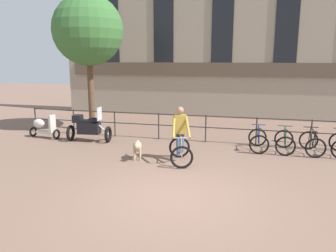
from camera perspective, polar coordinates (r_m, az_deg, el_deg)
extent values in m
plane|color=#7A5B4C|center=(7.85, 1.09, -11.98)|extent=(60.00, 60.00, 0.00)
cylinder|color=#2D2B28|center=(15.48, -22.08, 1.01)|extent=(0.05, 0.05, 1.05)
cylinder|color=#2D2B28|center=(14.45, -16.08, 0.71)|extent=(0.05, 0.05, 1.05)
cylinder|color=#2D2B28|center=(13.60, -9.25, 0.36)|extent=(0.05, 0.05, 1.05)
cylinder|color=#2D2B28|center=(12.97, -1.64, -0.04)|extent=(0.05, 0.05, 1.05)
cylinder|color=#2D2B28|center=(12.59, 6.59, -0.47)|extent=(0.05, 0.05, 1.05)
cylinder|color=#2D2B28|center=(12.49, 15.14, -0.91)|extent=(0.05, 0.05, 1.05)
cylinder|color=#2D2B28|center=(12.66, 23.65, -1.32)|extent=(0.05, 0.05, 1.05)
cylinder|color=#2D2B28|center=(12.50, 6.64, 1.75)|extent=(15.00, 0.04, 0.04)
cylinder|color=#2D2B28|center=(12.58, 6.59, -0.23)|extent=(15.00, 0.04, 0.04)
cube|color=gray|center=(18.11, 9.51, 14.75)|extent=(18.00, 0.60, 8.37)
cube|color=brown|center=(17.73, 9.23, 9.71)|extent=(17.10, 0.12, 0.70)
cube|color=black|center=(19.44, -10.13, 15.74)|extent=(1.10, 0.06, 4.69)
cube|color=black|center=(18.38, -0.78, 16.17)|extent=(1.10, 0.06, 4.69)
cube|color=black|center=(17.81, 9.45, 16.16)|extent=(1.10, 0.06, 4.69)
cube|color=black|center=(17.80, 20.00, 15.64)|extent=(1.10, 0.06, 4.69)
torus|color=black|center=(9.55, 2.41, -5.46)|extent=(0.67, 0.25, 0.68)
torus|color=black|center=(10.61, 2.00, -3.72)|extent=(0.67, 0.25, 0.68)
cylinder|color=#9E998E|center=(9.90, 2.25, -3.42)|extent=(0.17, 0.48, 0.60)
cylinder|color=#9E998E|center=(10.23, 2.13, -3.12)|extent=(0.10, 0.23, 0.52)
cylinder|color=#9E998E|center=(9.93, 2.23, -1.85)|extent=(0.22, 0.65, 0.10)
cylinder|color=#9E998E|center=(10.40, 2.08, -4.18)|extent=(0.15, 0.43, 0.08)
cylinder|color=#9E998E|center=(10.43, 2.05, -2.68)|extent=(0.10, 0.26, 0.47)
cylinder|color=#9E998E|center=(9.57, 2.38, -3.78)|extent=(0.09, 0.22, 0.54)
cylinder|color=#9E998E|center=(9.60, 2.36, -2.11)|extent=(0.47, 0.16, 0.03)
cube|color=black|center=(10.26, 2.11, -1.50)|extent=(0.18, 0.26, 0.05)
cube|color=#AD8933|center=(10.19, 2.12, 0.31)|extent=(0.41, 0.31, 0.60)
sphere|color=#A87A5B|center=(10.11, 2.14, 2.76)|extent=(0.22, 0.22, 0.22)
cylinder|color=#AD8933|center=(9.85, 1.02, -0.15)|extent=(0.21, 0.72, 0.60)
cylinder|color=#AD8933|center=(9.88, 3.45, -0.13)|extent=(0.33, 0.69, 0.60)
cylinder|color=#384766|center=(10.23, 1.74, -3.27)|extent=(0.22, 0.32, 0.69)
cylinder|color=#384766|center=(10.22, 2.52, -2.94)|extent=(0.16, 0.32, 0.58)
ellipsoid|color=tan|center=(10.45, -5.36, -3.54)|extent=(0.40, 0.54, 0.33)
cylinder|color=tan|center=(10.26, -5.43, -3.69)|extent=(0.22, 0.22, 0.18)
sphere|color=tan|center=(10.09, -5.50, -3.55)|extent=(0.18, 0.18, 0.18)
cone|color=tan|center=(10.02, -5.52, -3.77)|extent=(0.13, 0.13, 0.10)
cylinder|color=tan|center=(10.71, -5.27, -2.79)|extent=(0.10, 0.18, 0.12)
cylinder|color=tan|center=(10.37, -5.89, -5.06)|extent=(0.06, 0.06, 0.36)
cylinder|color=tan|center=(10.36, -4.89, -5.06)|extent=(0.06, 0.06, 0.36)
cylinder|color=tan|center=(10.67, -5.77, -4.59)|extent=(0.06, 0.06, 0.36)
cylinder|color=tan|center=(10.66, -4.80, -4.58)|extent=(0.06, 0.06, 0.36)
torus|color=black|center=(12.75, -10.37, -1.43)|extent=(0.18, 0.63, 0.62)
torus|color=black|center=(13.32, -16.58, -1.16)|extent=(0.18, 0.63, 0.62)
cube|color=black|center=(12.97, -13.59, -0.35)|extent=(0.87, 0.48, 0.44)
ellipsoid|color=black|center=(12.84, -12.87, 0.94)|extent=(0.51, 0.37, 0.24)
cube|color=black|center=(12.96, -14.08, 0.84)|extent=(0.59, 0.35, 0.10)
cylinder|color=#B2B2B7|center=(12.77, -11.21, -0.58)|extent=(0.43, 0.10, 0.41)
cube|color=silver|center=(12.70, -11.87, 2.10)|extent=(0.07, 0.44, 0.50)
cube|color=black|center=(13.07, -15.45, 1.26)|extent=(0.35, 0.39, 0.28)
torus|color=black|center=(12.41, 15.31, -1.92)|extent=(0.66, 0.09, 0.66)
torus|color=black|center=(11.39, 15.59, -3.13)|extent=(0.66, 0.09, 0.66)
cylinder|color=navy|center=(11.96, 15.47, -1.29)|extent=(0.05, 0.47, 0.58)
cylinder|color=navy|center=(11.66, 15.55, -1.79)|extent=(0.04, 0.22, 0.51)
cylinder|color=navy|center=(11.81, 15.56, -0.22)|extent=(0.06, 0.63, 0.10)
cylinder|color=navy|center=(11.60, 15.52, -2.99)|extent=(0.04, 0.42, 0.07)
cylinder|color=navy|center=(11.45, 15.61, -1.91)|extent=(0.03, 0.25, 0.46)
cylinder|color=navy|center=(12.26, 15.40, -0.86)|extent=(0.03, 0.21, 0.52)
cylinder|color=navy|center=(12.11, 15.49, 0.23)|extent=(0.48, 0.05, 0.03)
cube|color=black|center=(11.51, 15.65, -0.60)|extent=(0.13, 0.24, 0.05)
torus|color=black|center=(12.46, 19.52, -2.12)|extent=(0.66, 0.08, 0.66)
torus|color=black|center=(11.44, 19.77, -3.33)|extent=(0.66, 0.08, 0.66)
cylinder|color=#194C2D|center=(12.01, 19.68, -1.50)|extent=(0.05, 0.47, 0.58)
cylinder|color=#194C2D|center=(11.71, 19.75, -1.99)|extent=(0.04, 0.22, 0.51)
cylinder|color=#194C2D|center=(11.87, 19.79, -0.43)|extent=(0.05, 0.63, 0.10)
cylinder|color=#194C2D|center=(11.65, 19.71, -3.19)|extent=(0.04, 0.42, 0.07)
cylinder|color=#194C2D|center=(11.50, 19.82, -2.11)|extent=(0.03, 0.25, 0.46)
cylinder|color=#194C2D|center=(12.31, 19.62, -1.06)|extent=(0.03, 0.21, 0.52)
cylinder|color=#194C2D|center=(12.17, 19.72, 0.02)|extent=(0.48, 0.04, 0.03)
cube|color=black|center=(11.56, 19.87, -0.81)|extent=(0.13, 0.24, 0.05)
torus|color=black|center=(12.56, 23.28, -2.29)|extent=(0.66, 0.10, 0.66)
torus|color=black|center=(11.57, 24.32, -3.52)|extent=(0.66, 0.10, 0.66)
cylinder|color=black|center=(12.12, 23.75, -1.69)|extent=(0.06, 0.47, 0.58)
cylinder|color=black|center=(11.83, 24.05, -2.19)|extent=(0.04, 0.22, 0.51)
cylinder|color=black|center=(11.98, 23.94, -0.64)|extent=(0.07, 0.63, 0.10)
cylinder|color=black|center=(11.77, 24.09, -3.37)|extent=(0.05, 0.42, 0.07)
cylinder|color=black|center=(11.63, 24.28, -2.31)|extent=(0.04, 0.25, 0.46)
cylinder|color=black|center=(12.42, 23.46, -1.25)|extent=(0.04, 0.21, 0.52)
cylinder|color=black|center=(12.28, 23.64, -0.18)|extent=(0.48, 0.06, 0.03)
cube|color=black|center=(11.69, 24.26, -1.02)|extent=(0.13, 0.25, 0.05)
torus|color=black|center=(13.77, -18.85, -1.36)|extent=(0.13, 0.41, 0.40)
torus|color=black|center=(14.58, -22.41, -0.93)|extent=(0.13, 0.41, 0.40)
cube|color=beige|center=(14.16, -20.69, -0.98)|extent=(0.70, 0.37, 0.08)
cube|color=beige|center=(13.81, -19.52, 0.32)|extent=(0.14, 0.33, 0.72)
ellipsoid|color=beige|center=(14.27, -21.57, 0.44)|extent=(0.56, 0.37, 0.36)
cylinder|color=brown|center=(14.82, -13.28, 5.93)|extent=(0.26, 0.26, 3.51)
sphere|color=#386B33|center=(14.80, -13.76, 15.91)|extent=(2.99, 2.99, 2.99)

